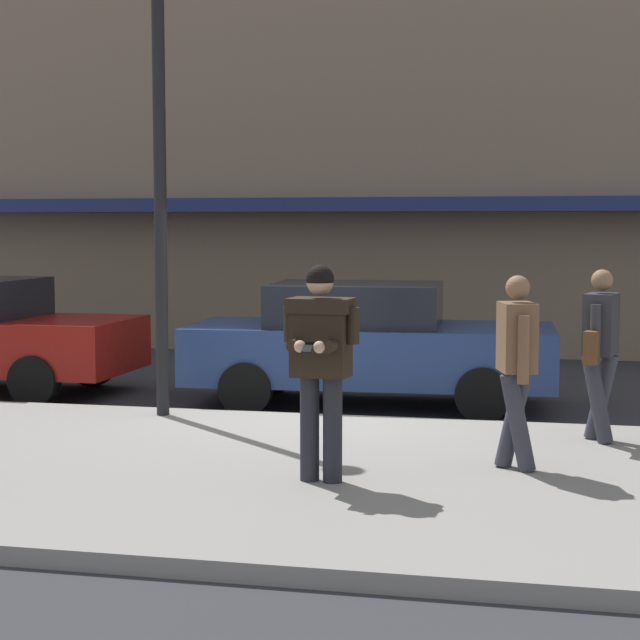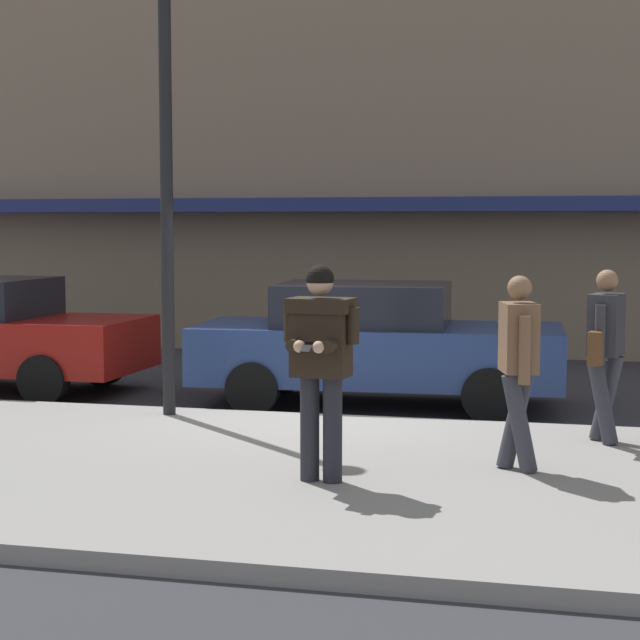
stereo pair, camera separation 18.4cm
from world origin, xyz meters
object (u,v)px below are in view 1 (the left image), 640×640
(pedestrian_with_bag, at_px, (600,344))
(parked_sedan_mid, at_px, (367,343))
(pedestrian_dark_coat, at_px, (517,359))
(man_texting_on_phone, at_px, (321,349))
(street_lamp_post, at_px, (160,145))

(pedestrian_with_bag, bearing_deg, parked_sedan_mid, 139.46)
(pedestrian_with_bag, xyz_separation_m, pedestrian_dark_coat, (-0.75, -1.39, 0.00))
(parked_sedan_mid, relative_size, pedestrian_dark_coat, 2.70)
(parked_sedan_mid, bearing_deg, pedestrian_with_bag, -40.54)
(parked_sedan_mid, distance_m, man_texting_on_phone, 4.55)
(man_texting_on_phone, distance_m, pedestrian_with_bag, 3.19)
(pedestrian_dark_coat, bearing_deg, pedestrian_with_bag, 61.45)
(parked_sedan_mid, xyz_separation_m, street_lamp_post, (-2.00, -1.86, 2.35))
(pedestrian_with_bag, bearing_deg, street_lamp_post, 174.44)
(pedestrian_with_bag, relative_size, street_lamp_post, 0.35)
(man_texting_on_phone, height_order, pedestrian_with_bag, man_texting_on_phone)
(parked_sedan_mid, bearing_deg, pedestrian_dark_coat, -62.14)
(pedestrian_dark_coat, distance_m, street_lamp_post, 4.81)
(parked_sedan_mid, bearing_deg, man_texting_on_phone, -84.97)
(pedestrian_with_bag, xyz_separation_m, street_lamp_post, (-4.71, 0.46, 2.03))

